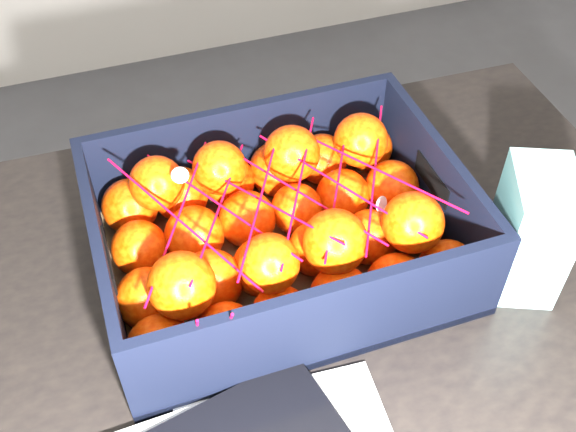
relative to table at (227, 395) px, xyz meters
name	(u,v)px	position (x,y,z in m)	size (l,w,h in m)	color
table	(227,395)	(0.00, 0.00, 0.00)	(1.22, 0.83, 0.75)	black
produce_crate	(280,239)	(0.10, 0.10, 0.14)	(0.42, 0.31, 0.13)	brown
clementine_heap	(279,229)	(0.10, 0.10, 0.16)	(0.40, 0.30, 0.13)	#FB3C05
mesh_net	(275,203)	(0.09, 0.09, 0.22)	(0.35, 0.27, 0.09)	red
retail_carton	(531,231)	(0.37, -0.01, 0.18)	(0.07, 0.10, 0.16)	white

